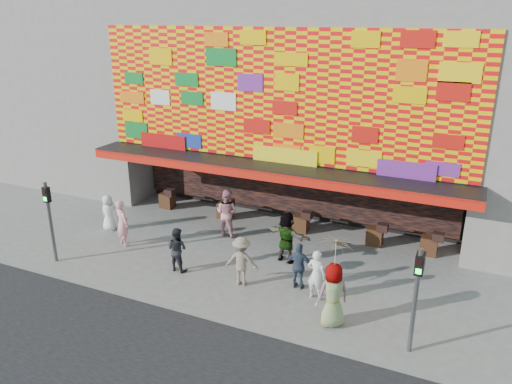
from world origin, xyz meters
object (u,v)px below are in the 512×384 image
signal_left (49,213)px  ped_d (242,261)px  ped_g (333,295)px  ped_c (177,249)px  parasol (335,256)px  signal_right (416,289)px  ped_f (287,237)px  ped_h (316,275)px  ped_b (122,223)px  ped_e (299,266)px  ped_i (227,213)px  ped_a (109,213)px

signal_left → ped_d: bearing=10.8°
signal_left → ped_g: (10.18, 0.30, -0.89)m
ped_c → parasol: bearing=175.2°
signal_right → ped_f: size_ratio=1.60×
ped_d → ped_h: (2.50, 0.15, -0.01)m
ped_b → ped_f: size_ratio=0.98×
ped_c → ped_e: bearing=-167.7°
ped_b → ped_i: ped_i is taller
ped_f → ped_i: ped_i is taller
ped_a → ped_f: bearing=-176.4°
ped_d → ped_e: ped_d is taller
ped_a → ped_g: 10.61m
ped_c → ped_b: bearing=-11.0°
ped_e → ped_g: bearing=134.6°
ped_a → ped_f: (7.64, 0.42, 0.19)m
signal_left → ped_b: 2.69m
signal_left → ped_f: bearing=24.4°
ped_a → signal_left: bearing=91.7°
ped_b → ped_e: size_ratio=1.16×
ped_a → ped_b: 1.73m
ped_i → parasol: (5.58, -4.26, 1.25)m
ped_c → ped_d: bearing=-174.4°
ped_g → ped_f: bearing=-90.3°
ped_b → ped_h: (7.94, -0.64, -0.08)m
parasol → signal_right: bearing=-7.6°
ped_e → ped_h: (0.70, -0.38, 0.04)m
ped_c → ped_d: ped_d is taller
ped_h → ped_i: (-4.73, 3.11, 0.13)m
ped_e → ped_d: bearing=15.9°
ped_e → ped_f: size_ratio=0.84×
signal_left → ped_h: bearing=8.8°
signal_right → ped_b: (-11.01, 2.09, -0.94)m
ped_b → ped_f: (6.19, 1.35, 0.02)m
ped_e → parasol: parasol is taller
signal_left → ped_e: size_ratio=1.89×
ped_b → ped_d: ped_b is taller
ped_i → ped_f: bearing=163.3°
signal_left → ped_d: 7.03m
ped_f → ped_g: bearing=142.6°
ped_b → ped_d: size_ratio=1.09×
ped_e → ped_g: ped_g is taller
signal_left → ped_g: 10.23m
signal_right → ped_i: 9.08m
ped_f → parasol: (2.60, -3.15, 1.27)m
ped_h → signal_right: bearing=162.2°
ped_h → ped_g: bearing=133.8°
ped_g → ped_c: bearing=-49.3°
signal_left → ped_a: bearing=91.2°
ped_a → ped_e: (8.70, -1.19, 0.04)m
ped_f → parasol: parasol is taller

